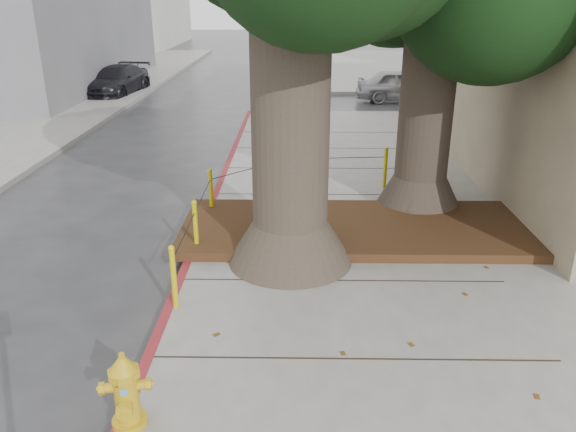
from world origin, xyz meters
TOP-DOWN VIEW (x-y plane):
  - ground at (0.00, 0.00)m, footprint 140.00×140.00m
  - sidewalk_far at (6.00, 30.00)m, footprint 16.00×20.00m
  - curb_red at (-2.00, 2.50)m, footprint 0.14×26.00m
  - planter_bed at (0.90, 3.90)m, footprint 6.40×2.60m
  - bollard_ring at (-0.87, 4.38)m, footprint 3.79×5.39m
  - fire_hydrant at (-1.90, -1.15)m, footprint 0.46×0.43m
  - car_silver at (4.29, 18.38)m, footprint 4.03×1.75m
  - car_dark at (-8.32, 19.88)m, footprint 2.37×4.63m

SIDE VIEW (x-z plane):
  - ground at x=0.00m, z-range 0.00..0.00m
  - sidewalk_far at x=6.00m, z-range 0.00..0.15m
  - curb_red at x=-2.00m, z-range -0.01..0.15m
  - planter_bed at x=0.90m, z-range 0.15..0.31m
  - fire_hydrant at x=-1.90m, z-range 0.14..1.00m
  - car_dark at x=-8.32m, z-range 0.00..1.29m
  - bollard_ring at x=-0.87m, z-range 0.19..1.14m
  - car_silver at x=4.29m, z-range 0.00..1.35m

